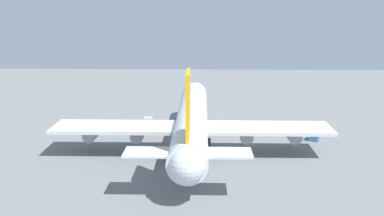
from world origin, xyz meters
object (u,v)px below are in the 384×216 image
cargo_airplane (192,120)px  pushback_tractor (148,122)px  cargo_container_fore (315,136)px  safety_cone_nose (188,117)px

cargo_airplane → pushback_tractor: bearing=32.1°
cargo_container_fore → safety_cone_nose: 35.82m
pushback_tractor → safety_cone_nose: 13.45m
pushback_tractor → safety_cone_nose: size_ratio=7.68×
cargo_airplane → cargo_container_fore: bearing=-75.0°
cargo_airplane → pushback_tractor: (18.36, 11.54, -5.34)m
cargo_airplane → safety_cone_nose: size_ratio=110.56×
safety_cone_nose → cargo_container_fore: bearing=-124.7°
pushback_tractor → cargo_container_fore: (-11.00, -39.05, -0.06)m
cargo_container_fore → safety_cone_nose: (20.38, 29.45, -0.71)m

